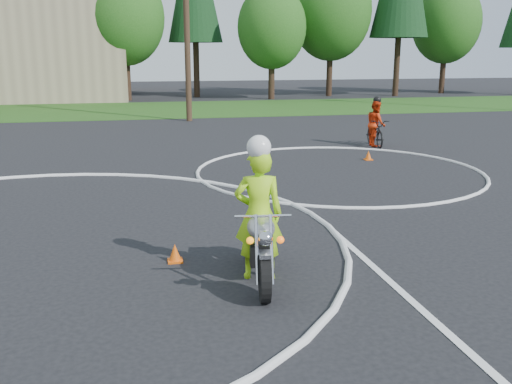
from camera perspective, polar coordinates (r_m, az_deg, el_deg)
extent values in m
cube|color=#1E4714|center=(34.32, -16.06, 7.81)|extent=(120.00, 10.00, 0.02)
torus|color=silver|center=(16.40, 8.21, 2.09)|extent=(8.10, 8.10, 0.10)
cube|color=silver|center=(7.03, 21.15, -15.25)|extent=(0.12, 10.00, 0.01)
cylinder|color=black|center=(7.79, 0.86, -8.65)|extent=(0.22, 0.68, 0.67)
cylinder|color=black|center=(9.24, 0.00, -4.97)|extent=(0.22, 0.68, 0.67)
cube|color=black|center=(8.53, 0.37, -5.82)|extent=(0.39, 0.65, 0.33)
ellipsoid|color=#AAABAF|center=(8.18, 0.50, -3.56)|extent=(0.49, 0.76, 0.31)
cube|color=black|center=(8.73, 0.19, -2.75)|extent=(0.38, 0.70, 0.11)
cylinder|color=silver|center=(7.73, 0.07, -5.76)|extent=(0.10, 0.40, 0.89)
cylinder|color=white|center=(7.74, 1.55, -5.72)|extent=(0.10, 0.40, 0.89)
cube|color=white|center=(7.64, 0.89, -6.26)|extent=(0.19, 0.26, 0.06)
cylinder|color=silver|center=(7.79, 0.70, -2.42)|extent=(0.78, 0.14, 0.04)
sphere|color=silver|center=(7.48, 0.95, -4.65)|extent=(0.20, 0.20, 0.20)
sphere|color=orange|center=(7.49, -0.59, -4.87)|extent=(0.10, 0.10, 0.10)
sphere|color=#FF5D0C|center=(7.53, 2.46, -4.80)|extent=(0.10, 0.10, 0.10)
cylinder|color=silver|center=(9.00, 1.27, -5.51)|extent=(0.21, 0.89, 0.09)
imported|color=#A4E718|center=(8.40, 0.26, -2.26)|extent=(0.77, 0.56, 1.97)
sphere|color=white|center=(8.13, 0.29, 4.49)|extent=(0.35, 0.35, 0.35)
imported|color=black|center=(21.01, 11.86, 5.84)|extent=(0.88, 1.93, 0.98)
imported|color=red|center=(20.97, 11.91, 6.72)|extent=(0.71, 0.86, 1.63)
sphere|color=black|center=(20.89, 12.02, 8.99)|extent=(0.28, 0.28, 0.28)
cone|color=#E7560C|center=(18.27, 11.17, 3.62)|extent=(0.22, 0.22, 0.30)
cube|color=#E7560C|center=(18.29, 11.15, 3.21)|extent=(0.24, 0.24, 0.03)
cone|color=#E7560C|center=(9.37, -8.11, -6.04)|extent=(0.22, 0.22, 0.30)
cube|color=#E7560C|center=(9.41, -8.08, -6.81)|extent=(0.24, 0.24, 0.03)
cylinder|color=#382619|center=(41.11, -12.74, 11.18)|extent=(0.44, 0.44, 3.24)
ellipsoid|color=#1E5116|center=(41.13, -13.04, 16.69)|extent=(5.40, 5.40, 6.48)
cylinder|color=#382619|center=(43.33, -5.97, 12.04)|extent=(0.44, 0.44, 3.96)
cylinder|color=#382619|center=(41.24, 1.56, 11.27)|extent=(0.44, 0.44, 2.88)
ellipsoid|color=#1E5116|center=(41.23, 1.59, 16.16)|extent=(4.80, 4.80, 5.76)
cylinder|color=#382619|center=(44.55, 7.35, 11.82)|extent=(0.44, 0.44, 3.60)
ellipsoid|color=#1E5116|center=(44.61, 7.54, 17.47)|extent=(6.00, 6.00, 7.20)
cylinder|color=#382619|center=(45.51, 13.88, 12.03)|extent=(0.44, 0.44, 4.32)
cylinder|color=#382619|center=(49.61, 18.15, 11.25)|extent=(0.44, 0.44, 3.24)
ellipsoid|color=#1E5116|center=(49.64, 18.51, 15.81)|extent=(5.40, 5.40, 6.48)
cylinder|color=#382619|center=(42.34, -18.22, 10.66)|extent=(0.44, 0.44, 2.88)
ellipsoid|color=#1E5116|center=(42.33, -18.59, 15.41)|extent=(4.80, 4.80, 5.76)
cylinder|color=#473321|center=(28.24, -6.97, 17.20)|extent=(0.28, 0.28, 10.00)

